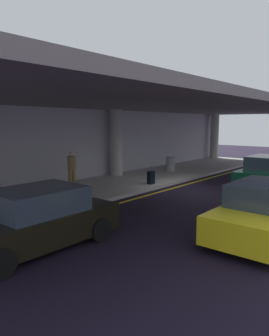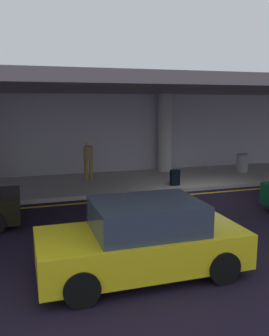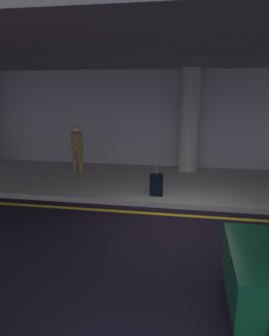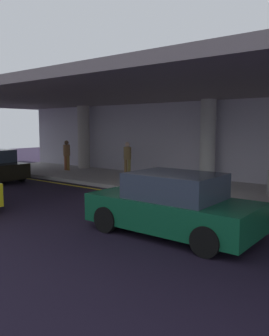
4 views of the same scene
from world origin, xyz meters
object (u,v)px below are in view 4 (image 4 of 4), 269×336
traveler_with_luggage (67,153)px  person_waiting_for_ride (127,157)px  support_column_left_mid (208,141)px  suitcase_upright_primary (153,180)px  support_column_far_left (84,137)px  car_dark_green (172,205)px

traveler_with_luggage → person_waiting_for_ride: same height
support_column_left_mid → suitcase_upright_primary: size_ratio=4.06×
support_column_left_mid → suitcase_upright_primary: bearing=-105.0°
support_column_far_left → person_waiting_for_ride: size_ratio=2.17×
person_waiting_for_ride → car_dark_green: bearing=36.0°
car_dark_green → support_column_left_mid: bearing=-70.2°
person_waiting_for_ride → suitcase_upright_primary: size_ratio=1.87×
support_column_far_left → support_column_left_mid: same height
support_column_far_left → traveler_with_luggage: support_column_far_left is taller
support_column_left_mid → person_waiting_for_ride: size_ratio=2.17×
car_dark_green → person_waiting_for_ride: bearing=-44.7°
traveler_with_luggage → suitcase_upright_primary: size_ratio=1.87×
car_dark_green → traveler_with_luggage: traveler_with_luggage is taller
support_column_left_mid → person_waiting_for_ride: 4.11m
support_column_far_left → person_waiting_for_ride: support_column_far_left is taller
traveler_with_luggage → person_waiting_for_ride: bearing=105.1°
suitcase_upright_primary → person_waiting_for_ride: bearing=122.6°
support_column_far_left → traveler_with_luggage: bearing=-90.6°
support_column_far_left → person_waiting_for_ride: 4.29m
car_dark_green → traveler_with_luggage: (-10.76, 6.02, 0.40)m
traveler_with_luggage → person_waiting_for_ride: 4.13m
person_waiting_for_ride → suitcase_upright_primary: person_waiting_for_ride is taller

